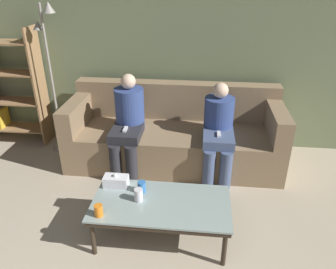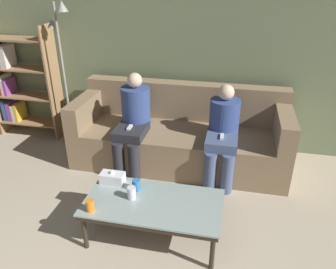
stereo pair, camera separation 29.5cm
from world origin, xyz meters
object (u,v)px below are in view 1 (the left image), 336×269
Objects in this scene: cup_near_left at (139,195)px; seated_person_left_end at (128,120)px; couch at (174,135)px; cup_near_right at (142,187)px; seated_person_mid_left at (218,128)px; coffee_table at (161,206)px; cup_far_center at (99,210)px; tissue_box at (116,181)px; standing_lamp at (51,64)px; bookshelf at (0,88)px.

cup_near_left is 0.10× the size of seated_person_left_end.
couch is 24.00× the size of cup_near_right.
coffee_table is at bearing -113.93° from seated_person_mid_left.
cup_near_right is 0.45m from cup_far_center.
seated_person_left_end is at bearing -156.89° from couch.
couch is 2.25× the size of seated_person_left_end.
cup_near_left is (-0.18, -1.36, 0.11)m from couch.
tissue_box reaches higher than cup_near_left.
cup_far_center is 2.15m from standing_lamp.
coffee_table is 10.34× the size of cup_near_left.
cup_near_right is 2.05m from standing_lamp.
cup_near_left is 0.52× the size of tissue_box.
standing_lamp reaches higher than tissue_box.
cup_near_left is 1.11× the size of cup_far_center.
cup_near_left is 0.07× the size of bookshelf.
cup_far_center is at bearing -45.00° from bookshelf.
cup_near_right is 1.22m from seated_person_mid_left.
cup_near_right is 0.09× the size of seated_person_left_end.
bookshelf is at bearing 144.73° from cup_near_right.
cup_near_right is at bearing -14.45° from tissue_box.
couch is at bearing 155.52° from seated_person_mid_left.
couch is 0.61m from seated_person_mid_left.
tissue_box reaches higher than coffee_table.
cup_near_right is at bearing 50.88° from cup_far_center.
tissue_box is 2.43m from bookshelf.
bookshelf is 0.91m from standing_lamp.
cup_near_right is at bearing -35.27° from bookshelf.
seated_person_left_end is at bearing 106.33° from cup_near_left.
cup_near_left is at bearing -121.72° from seated_person_mid_left.
couch is 1.25m from cup_near_right.
couch is 22.18× the size of cup_near_left.
cup_far_center is (-0.46, -1.58, 0.10)m from couch.
cup_far_center is at bearing -155.09° from coffee_table.
standing_lamp reaches higher than bookshelf.
cup_far_center is at bearing -125.82° from seated_person_mid_left.
standing_lamp is at bearing 129.45° from tissue_box.
seated_person_mid_left is at bearing 66.07° from coffee_table.
seated_person_mid_left is (0.50, 1.13, 0.23)m from coffee_table.
standing_lamp is at bearing 159.55° from seated_person_left_end.
standing_lamp is (-1.09, 1.32, 0.69)m from tissue_box.
standing_lamp reaches higher than coffee_table.
seated_person_mid_left reaches higher than tissue_box.
standing_lamp is 1.74× the size of seated_person_mid_left.
couch is 1.72m from standing_lamp.
tissue_box is (-0.24, 0.19, -0.01)m from cup_near_left.
seated_person_mid_left is at bearing 55.40° from cup_near_right.
standing_lamp is (-1.33, 1.51, 0.69)m from cup_near_left.
cup_near_left is at bearing -73.67° from seated_person_left_end.
bookshelf reaches higher than cup_near_right.
cup_near_left is 0.36m from cup_far_center.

